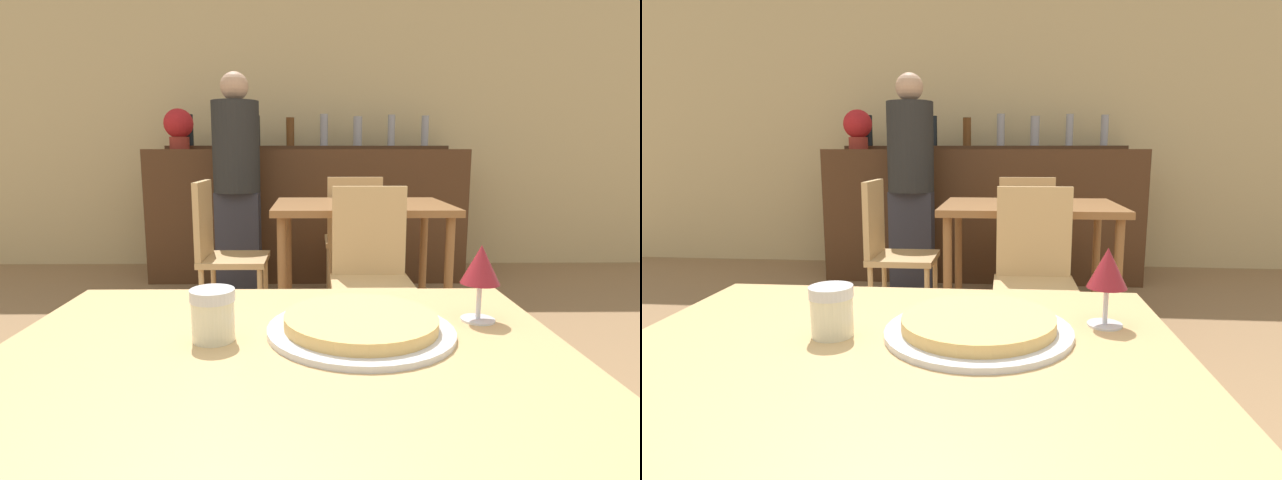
% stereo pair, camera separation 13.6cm
% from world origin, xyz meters
% --- Properties ---
extents(wall_back, '(8.00, 0.05, 2.80)m').
position_xyz_m(wall_back, '(0.00, 3.93, 1.40)').
color(wall_back, '#D1B784').
rests_on(wall_back, ground_plane).
extents(dining_table_near, '(1.03, 0.81, 0.73)m').
position_xyz_m(dining_table_near, '(0.00, 0.00, 0.65)').
color(dining_table_near, tan).
rests_on(dining_table_near, ground_plane).
extents(dining_table_far, '(1.04, 0.76, 0.77)m').
position_xyz_m(dining_table_far, '(0.34, 2.17, 0.67)').
color(dining_table_far, brown).
rests_on(dining_table_far, ground_plane).
extents(bar_counter, '(2.60, 0.56, 1.09)m').
position_xyz_m(bar_counter, '(0.00, 3.42, 0.55)').
color(bar_counter, '#4C2D19').
rests_on(bar_counter, ground_plane).
extents(bar_back_shelf, '(2.39, 0.24, 0.30)m').
position_xyz_m(bar_back_shelf, '(-0.02, 3.56, 1.16)').
color(bar_back_shelf, '#4C2D19').
rests_on(bar_back_shelf, bar_counter).
extents(chair_far_side_front, '(0.40, 0.40, 0.90)m').
position_xyz_m(chair_far_side_front, '(0.34, 1.62, 0.51)').
color(chair_far_side_front, tan).
rests_on(chair_far_side_front, ground_plane).
extents(chair_far_side_back, '(0.40, 0.40, 0.90)m').
position_xyz_m(chair_far_side_back, '(0.34, 2.72, 0.51)').
color(chair_far_side_back, tan).
rests_on(chair_far_side_back, ground_plane).
extents(chair_far_side_left, '(0.40, 0.40, 0.90)m').
position_xyz_m(chair_far_side_left, '(-0.51, 2.17, 0.51)').
color(chair_far_side_left, tan).
rests_on(chair_far_side_left, ground_plane).
extents(pizza_tray, '(0.36, 0.36, 0.04)m').
position_xyz_m(pizza_tray, '(0.14, 0.09, 0.75)').
color(pizza_tray, silver).
rests_on(pizza_tray, dining_table_near).
extents(cheese_shaker, '(0.08, 0.08, 0.10)m').
position_xyz_m(cheese_shaker, '(-0.13, 0.06, 0.78)').
color(cheese_shaker, beige).
rests_on(cheese_shaker, dining_table_near).
extents(person_standing, '(0.34, 0.34, 1.63)m').
position_xyz_m(person_standing, '(-0.50, 2.84, 0.88)').
color(person_standing, '#2D2D38').
rests_on(person_standing, ground_plane).
extents(wine_glass, '(0.08, 0.08, 0.16)m').
position_xyz_m(wine_glass, '(0.39, 0.16, 0.84)').
color(wine_glass, silver).
rests_on(wine_glass, dining_table_near).
extents(potted_plant, '(0.24, 0.24, 0.33)m').
position_xyz_m(potted_plant, '(-1.05, 3.37, 1.27)').
color(potted_plant, maroon).
rests_on(potted_plant, bar_counter).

